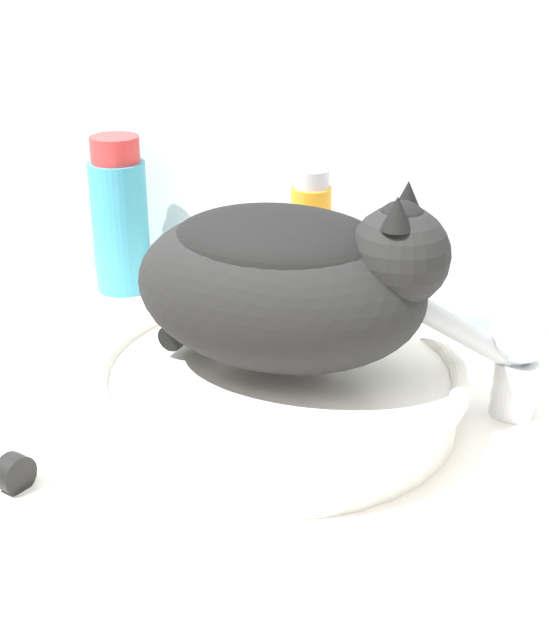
% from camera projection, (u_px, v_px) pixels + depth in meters
% --- Properties ---
extents(wall_back, '(8.00, 0.05, 2.40)m').
position_uv_depth(wall_back, '(420.00, 54.00, 1.05)').
color(wall_back, silver).
rests_on(wall_back, ground_plane).
extents(sink_basin, '(0.38, 0.38, 0.06)m').
position_uv_depth(sink_basin, '(279.00, 385.00, 0.89)').
color(sink_basin, white).
rests_on(sink_basin, vanity_counter).
extents(cat, '(0.31, 0.28, 0.19)m').
position_uv_depth(cat, '(288.00, 278.00, 0.84)').
color(cat, black).
rests_on(cat, sink_basin).
extents(faucet, '(0.14, 0.09, 0.14)m').
position_uv_depth(faucet, '(507.00, 350.00, 0.88)').
color(faucet, silver).
rests_on(faucet, vanity_counter).
extents(shampoo_bottle_tall, '(0.05, 0.05, 0.19)m').
position_uv_depth(shampoo_bottle_tall, '(310.00, 248.00, 1.09)').
color(shampoo_bottle_tall, orange).
rests_on(shampoo_bottle_tall, vanity_counter).
extents(mouthwash_bottle, '(0.07, 0.07, 0.21)m').
position_uv_depth(mouthwash_bottle, '(120.00, 218.00, 1.18)').
color(mouthwash_bottle, teal).
rests_on(mouthwash_bottle, vanity_counter).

